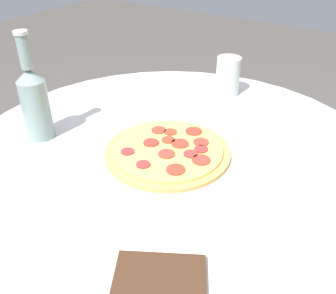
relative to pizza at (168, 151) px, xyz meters
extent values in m
cylinder|color=silver|center=(-0.02, 0.00, -0.35)|extent=(0.08, 0.08, 0.64)
cylinder|color=silver|center=(-0.02, 0.00, -0.02)|extent=(1.06, 1.06, 0.02)
cylinder|color=tan|center=(0.00, 0.00, 0.00)|extent=(0.30, 0.30, 0.01)
cylinder|color=#EACC60|center=(0.00, 0.00, 0.00)|extent=(0.27, 0.27, 0.01)
cylinder|color=#AC3C27|center=(-0.07, -0.04, 0.01)|extent=(0.03, 0.03, 0.00)
cylinder|color=#A63331|center=(0.09, -0.01, 0.01)|extent=(0.03, 0.03, 0.00)
cylinder|color=#A8302E|center=(-0.04, 0.07, 0.01)|extent=(0.03, 0.03, 0.00)
cylinder|color=#B23729|center=(-0.03, 0.01, 0.01)|extent=(0.04, 0.04, 0.00)
cylinder|color=#A7372E|center=(-0.07, 0.05, 0.01)|extent=(0.04, 0.04, 0.00)
cylinder|color=#B73C26|center=(-0.03, -0.02, 0.01)|extent=(0.03, 0.03, 0.00)
cylinder|color=#A73B2A|center=(-0.06, -0.07, 0.01)|extent=(0.04, 0.04, 0.00)
cylinder|color=#A23428|center=(-0.10, 0.01, 0.01)|extent=(0.04, 0.04, 0.00)
cylinder|color=#B9392E|center=(0.00, 0.09, 0.01)|extent=(0.04, 0.04, 0.00)
cylinder|color=#AC3431|center=(-0.01, 0.06, 0.01)|extent=(0.03, 0.03, 0.00)
cylinder|color=#AE3133|center=(0.07, -0.07, 0.01)|extent=(0.03, 0.03, 0.00)
cylinder|color=#BA3B2E|center=(0.02, 0.01, 0.01)|extent=(0.04, 0.04, 0.00)
cylinder|color=#AD3828|center=(0.07, 0.06, 0.01)|extent=(0.04, 0.04, 0.00)
cylinder|color=#B9332A|center=(0.00, -0.05, 0.01)|extent=(0.04, 0.04, 0.00)
cylinder|color=gray|center=(0.11, -0.32, 0.07)|extent=(0.07, 0.07, 0.15)
cone|color=gray|center=(0.11, -0.32, 0.16)|extent=(0.07, 0.07, 0.03)
cylinder|color=gray|center=(0.11, -0.32, 0.22)|extent=(0.03, 0.03, 0.08)
cylinder|color=silver|center=(0.11, -0.32, 0.26)|extent=(0.03, 0.03, 0.01)
cube|color=#422819|center=(0.34, 0.20, 0.00)|extent=(0.20, 0.20, 0.01)
cylinder|color=silver|center=(-0.40, -0.04, 0.05)|extent=(0.08, 0.08, 0.12)
camera|label=1|loc=(0.63, 0.42, 0.49)|focal=40.00mm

